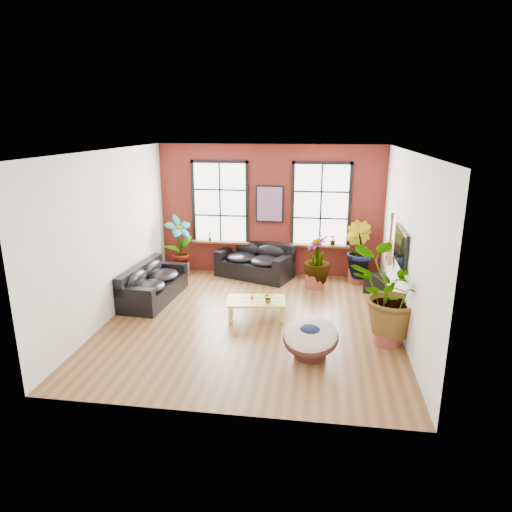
{
  "coord_description": "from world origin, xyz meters",
  "views": [
    {
      "loc": [
        1.33,
        -8.76,
        3.99
      ],
      "look_at": [
        0.0,
        0.6,
        1.25
      ],
      "focal_mm": 32.0,
      "sensor_mm": 36.0,
      "label": 1
    }
  ],
  "objects": [
    {
      "name": "media_box",
      "position": [
        2.73,
        2.18,
        0.22
      ],
      "size": [
        0.56,
        0.48,
        0.44
      ],
      "rotation": [
        0.0,
        0.0,
        -0.07
      ],
      "color": "black",
      "rests_on": "ground"
    },
    {
      "name": "papasan_chair",
      "position": [
        1.26,
        -1.39,
        0.38
      ],
      "size": [
        1.18,
        1.19,
        0.74
      ],
      "rotation": [
        0.0,
        0.0,
        -0.23
      ],
      "color": "#411D17",
      "rests_on": "ground"
    },
    {
      "name": "pot_mid",
      "position": [
        1.27,
        2.26,
        0.18
      ],
      "size": [
        0.58,
        0.58,
        0.35
      ],
      "rotation": [
        0.0,
        0.0,
        -0.24
      ],
      "color": "brown",
      "rests_on": "ground"
    },
    {
      "name": "room",
      "position": [
        0.0,
        0.15,
        1.75
      ],
      "size": [
        6.04,
        6.54,
        3.54
      ],
      "color": "brown",
      "rests_on": "ground"
    },
    {
      "name": "floor_plant_mid",
      "position": [
        1.3,
        2.28,
        0.75
      ],
      "size": [
        0.82,
        0.82,
        1.22
      ],
      "primitive_type": "imported",
      "rotation": [
        0.0,
        0.0,
        4.94
      ],
      "color": "#14360E",
      "rests_on": "ground"
    },
    {
      "name": "pot_back_left",
      "position": [
        -2.38,
        2.71,
        0.17
      ],
      "size": [
        0.63,
        0.63,
        0.35
      ],
      "rotation": [
        0.0,
        0.0,
        -0.43
      ],
      "color": "brown",
      "rests_on": "ground"
    },
    {
      "name": "tv_wall_unit",
      "position": [
        2.93,
        0.6,
        1.54
      ],
      "size": [
        0.13,
        1.86,
        1.2
      ],
      "color": "black",
      "rests_on": "room"
    },
    {
      "name": "sill_plant_right",
      "position": [
        1.7,
        3.13,
        1.04
      ],
      "size": [
        0.19,
        0.19,
        0.27
      ],
      "primitive_type": "imported",
      "rotation": [
        0.0,
        0.0,
        3.49
      ],
      "color": "#14360E",
      "rests_on": "room"
    },
    {
      "name": "sofa_back",
      "position": [
        -0.34,
        2.93,
        0.41
      ],
      "size": [
        2.2,
        1.6,
        0.91
      ],
      "rotation": [
        0.0,
        0.0,
        -0.36
      ],
      "color": "black",
      "rests_on": "ground"
    },
    {
      "name": "sill_plant_left",
      "position": [
        -1.65,
        3.13,
        1.04
      ],
      "size": [
        0.17,
        0.17,
        0.27
      ],
      "primitive_type": "imported",
      "rotation": [
        0.0,
        0.0,
        0.79
      ],
      "color": "#14360E",
      "rests_on": "room"
    },
    {
      "name": "table_plant",
      "position": [
        0.34,
        0.07,
        0.51
      ],
      "size": [
        0.25,
        0.24,
        0.23
      ],
      "primitive_type": "imported",
      "rotation": [
        0.0,
        0.0,
        0.36
      ],
      "color": "#14360E",
      "rests_on": "coffee_table"
    },
    {
      "name": "poster",
      "position": [
        0.0,
        3.18,
        1.95
      ],
      "size": [
        0.74,
        0.06,
        0.98
      ],
      "color": "black",
      "rests_on": "room"
    },
    {
      "name": "floor_plant_back_left",
      "position": [
        -2.39,
        2.73,
        0.9
      ],
      "size": [
        0.93,
        0.95,
        1.5
      ],
      "primitive_type": "imported",
      "rotation": [
        0.0,
        0.0,
        0.84
      ],
      "color": "#14360E",
      "rests_on": "ground"
    },
    {
      "name": "sofa_left",
      "position": [
        -2.51,
        0.88,
        0.38
      ],
      "size": [
        1.04,
        2.16,
        0.83
      ],
      "rotation": [
        0.0,
        0.0,
        1.49
      ],
      "color": "black",
      "rests_on": "ground"
    },
    {
      "name": "floor_plant_back_right",
      "position": [
        2.33,
        2.83,
        0.88
      ],
      "size": [
        0.98,
        1.02,
        1.45
      ],
      "primitive_type": "imported",
      "rotation": [
        0.0,
        0.0,
        2.17
      ],
      "color": "#14360E",
      "rests_on": "ground"
    },
    {
      "name": "pot_right_wall",
      "position": [
        2.69,
        -0.65,
        0.19
      ],
      "size": [
        0.64,
        0.64,
        0.38
      ],
      "rotation": [
        0.0,
        0.0,
        0.28
      ],
      "color": "brown",
      "rests_on": "ground"
    },
    {
      "name": "pot_back_right",
      "position": [
        2.37,
        2.81,
        0.18
      ],
      "size": [
        0.59,
        0.59,
        0.35
      ],
      "rotation": [
        0.0,
        0.0,
        0.26
      ],
      "color": "brown",
      "rests_on": "ground"
    },
    {
      "name": "coffee_table",
      "position": [
        0.06,
        0.2,
        0.35
      ],
      "size": [
        1.32,
        0.87,
        0.48
      ],
      "rotation": [
        0.0,
        0.0,
        0.14
      ],
      "color": "#C7C747",
      "rests_on": "ground"
    },
    {
      "name": "floor_plant_right_wall",
      "position": [
        2.68,
        -0.62,
        0.98
      ],
      "size": [
        1.69,
        1.53,
        1.64
      ],
      "primitive_type": "imported",
      "rotation": [
        0.0,
        0.0,
        3.33
      ],
      "color": "#14360E",
      "rests_on": "ground"
    }
  ]
}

